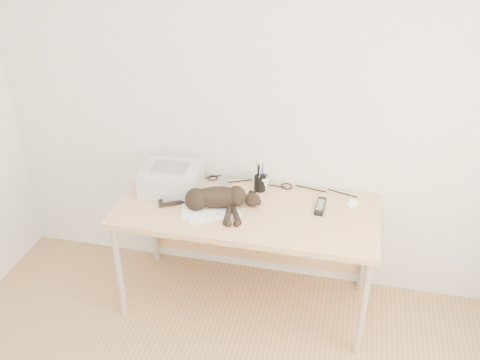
% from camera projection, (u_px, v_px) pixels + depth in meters
% --- Properties ---
extents(wall_back, '(3.50, 0.00, 3.50)m').
position_uv_depth(wall_back, '(259.00, 101.00, 3.29)').
color(wall_back, silver).
rests_on(wall_back, floor).
extents(desk, '(1.60, 0.70, 0.74)m').
position_uv_depth(desk, '(249.00, 219.00, 3.40)').
color(desk, tan).
rests_on(desk, floor).
extents(printer, '(0.38, 0.33, 0.17)m').
position_uv_depth(printer, '(171.00, 179.00, 3.42)').
color(printer, silver).
rests_on(printer, desk).
extents(papers, '(0.42, 0.36, 0.01)m').
position_uv_depth(papers, '(210.00, 209.00, 3.25)').
color(papers, white).
rests_on(papers, desk).
extents(cat, '(0.63, 0.31, 0.14)m').
position_uv_depth(cat, '(215.00, 199.00, 3.25)').
color(cat, black).
rests_on(cat, desk).
extents(mug, '(0.15, 0.15, 0.10)m').
position_uv_depth(mug, '(262.00, 182.00, 3.45)').
color(mug, white).
rests_on(mug, desk).
extents(pen_cup, '(0.08, 0.08, 0.19)m').
position_uv_depth(pen_cup, '(260.00, 183.00, 3.43)').
color(pen_cup, black).
rests_on(pen_cup, desk).
extents(remote_grey, '(0.10, 0.20, 0.02)m').
position_uv_depth(remote_grey, '(224.00, 183.00, 3.51)').
color(remote_grey, gray).
rests_on(remote_grey, desk).
extents(remote_black, '(0.06, 0.19, 0.02)m').
position_uv_depth(remote_black, '(320.00, 206.00, 3.27)').
color(remote_black, black).
rests_on(remote_black, desk).
extents(mouse, '(0.10, 0.13, 0.04)m').
position_uv_depth(mouse, '(352.00, 202.00, 3.30)').
color(mouse, white).
rests_on(mouse, desk).
extents(cable_tangle, '(1.36, 0.08, 0.01)m').
position_uv_depth(cable_tangle, '(256.00, 183.00, 3.53)').
color(cable_tangle, black).
rests_on(cable_tangle, desk).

